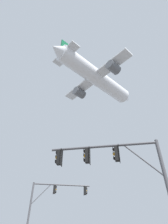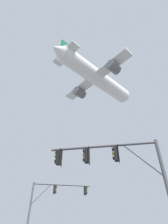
% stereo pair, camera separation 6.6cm
% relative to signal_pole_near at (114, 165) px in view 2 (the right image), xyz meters
% --- Properties ---
extents(signal_pole_near, '(6.42, 1.46, 6.06)m').
position_rel_signal_pole_near_xyz_m(signal_pole_near, '(0.00, 0.00, 0.00)').
color(signal_pole_near, '#4C4C51').
rests_on(signal_pole_near, ground).
extents(signal_pole_far, '(6.55, 1.25, 6.58)m').
position_rel_signal_pole_near_xyz_m(signal_pole_far, '(-5.06, 11.84, 0.25)').
color(signal_pole_far, '#4C4C51').
rests_on(signal_pole_far, ground).
extents(airplane, '(25.81, 23.31, 8.45)m').
position_rel_signal_pole_near_xyz_m(airplane, '(2.40, 26.22, 34.61)').
color(airplane, white).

